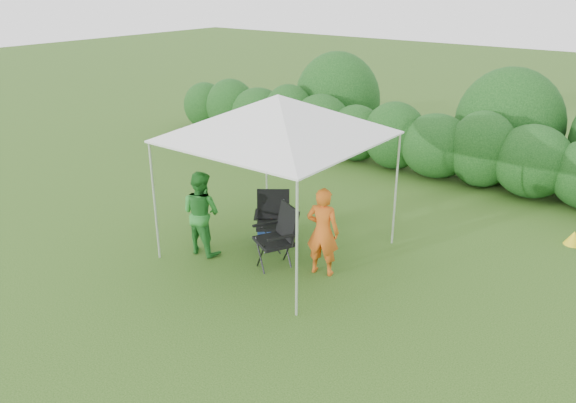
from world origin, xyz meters
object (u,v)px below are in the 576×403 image
Objects in this scene: chair_left at (273,216)px; man at (323,232)px; chair_right at (279,233)px; cooler at (271,231)px; canopy at (278,117)px; woman at (201,213)px.

man is at bearing -50.01° from chair_left.
chair_right reaches higher than chair_left.
chair_left is 1.95× the size of cooler.
chair_left reaches higher than cooler.
canopy reaches higher than chair_right.
canopy is at bearing -26.74° from man.
cooler is at bearing 105.89° from chair_left.
chair_left is 1.35m from man.
chair_right reaches higher than cooler.
chair_right is 0.80m from chair_left.
man reaches higher than cooler.
canopy reaches higher than cooler.
canopy is 2.31m from cooler.
cooler is (-1.45, 0.44, -0.57)m from man.
man is 2.23m from woman.
chair_left is 0.68× the size of man.
canopy is at bearing -52.12° from cooler.
cooler is (-0.36, 0.22, -2.27)m from canopy.
chair_left is at bearing -29.07° from man.
chair_right is 0.71× the size of woman.
chair_left is at bearing 163.18° from chair_right.
chair_left is 0.68× the size of woman.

